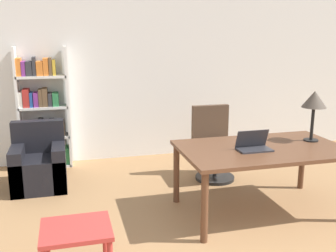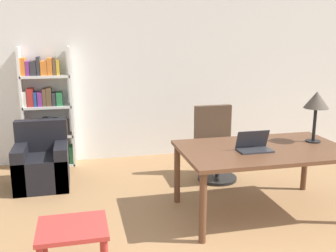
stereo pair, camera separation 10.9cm
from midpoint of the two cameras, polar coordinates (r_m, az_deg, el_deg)
wall_back at (r=6.16m, az=-4.83°, el=7.83°), size 8.00×0.06×2.70m
desk at (r=4.35m, az=12.82°, el=-4.00°), size 1.77×1.07×0.74m
laptop at (r=4.20m, az=11.58°, el=-2.80°), size 0.35×0.20×0.21m
table_lamp at (r=4.66m, az=19.83°, el=3.42°), size 0.27×0.27×0.57m
office_chair at (r=5.35m, az=6.07°, el=-2.80°), size 0.54×0.54×0.98m
side_table_blue at (r=3.26m, az=-14.12°, el=-15.31°), size 0.54×0.47×0.47m
armchair at (r=5.31m, az=-18.73°, el=-5.48°), size 0.66×0.65×0.83m
bookshelf at (r=5.98m, az=-18.20°, el=1.41°), size 0.72×0.28×1.76m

